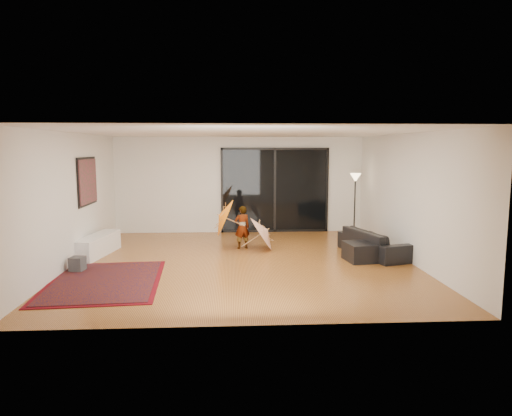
{
  "coord_description": "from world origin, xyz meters",
  "views": [
    {
      "loc": [
        -0.27,
        -9.41,
        2.39
      ],
      "look_at": [
        0.29,
        0.37,
        1.1
      ],
      "focal_mm": 32.0,
      "sensor_mm": 36.0,
      "label": 1
    }
  ],
  "objects": [
    {
      "name": "wall_left",
      "position": [
        -3.5,
        0.0,
        1.35
      ],
      "size": [
        0.0,
        7.0,
        7.0
      ],
      "primitive_type": "plane",
      "rotation": [
        1.57,
        0.0,
        1.57
      ],
      "color": "silver",
      "rests_on": "floor"
    },
    {
      "name": "child",
      "position": [
        0.01,
        1.31,
        0.51
      ],
      "size": [
        0.43,
        0.35,
        1.03
      ],
      "primitive_type": "imported",
      "rotation": [
        0.0,
        0.0,
        3.45
      ],
      "color": "#999999",
      "rests_on": "floor"
    },
    {
      "name": "sofa",
      "position": [
        2.95,
        0.47,
        0.29
      ],
      "size": [
        1.27,
        2.09,
        0.57
      ],
      "primitive_type": "imported",
      "rotation": [
        0.0,
        0.0,
        1.85
      ],
      "color": "black",
      "rests_on": "floor"
    },
    {
      "name": "persian_rug",
      "position": [
        -2.54,
        -1.3,
        0.01
      ],
      "size": [
        2.12,
        2.84,
        0.02
      ],
      "rotation": [
        0.0,
        0.0,
        0.07
      ],
      "color": "#56070F",
      "rests_on": "floor"
    },
    {
      "name": "painting",
      "position": [
        -3.46,
        1.0,
        1.65
      ],
      "size": [
        0.04,
        1.28,
        1.08
      ],
      "color": "black",
      "rests_on": "wall_left"
    },
    {
      "name": "floor",
      "position": [
        0.0,
        0.0,
        0.0
      ],
      "size": [
        7.0,
        7.0,
        0.0
      ],
      "primitive_type": "plane",
      "color": "#A56B2D",
      "rests_on": "ground"
    },
    {
      "name": "parasol_orange",
      "position": [
        -0.54,
        1.26,
        0.73
      ],
      "size": [
        0.53,
        0.93,
        0.92
      ],
      "rotation": [
        0.0,
        -1.16,
        0.0
      ],
      "color": "orange",
      "rests_on": "child"
    },
    {
      "name": "parasol_white",
      "position": [
        0.61,
        1.16,
        0.5
      ],
      "size": [
        0.65,
        0.9,
        0.96
      ],
      "rotation": [
        0.0,
        0.99,
        0.0
      ],
      "color": "silver",
      "rests_on": "floor"
    },
    {
      "name": "sliding_door",
      "position": [
        1.0,
        3.47,
        1.2
      ],
      "size": [
        3.06,
        0.07,
        2.4
      ],
      "color": "black",
      "rests_on": "wall_back"
    },
    {
      "name": "media_console",
      "position": [
        -3.25,
        0.8,
        0.23
      ],
      "size": [
        0.67,
        1.67,
        0.45
      ],
      "primitive_type": "cube",
      "rotation": [
        0.0,
        0.0,
        -0.16
      ],
      "color": "white",
      "rests_on": "floor"
    },
    {
      "name": "speaker",
      "position": [
        -3.25,
        -0.58,
        0.15
      ],
      "size": [
        0.29,
        0.29,
        0.29
      ],
      "primitive_type": "cube",
      "rotation": [
        0.0,
        0.0,
        -0.17
      ],
      "color": "#424244",
      "rests_on": "floor"
    },
    {
      "name": "wall_back",
      "position": [
        0.0,
        3.5,
        1.35
      ],
      "size": [
        7.0,
        0.0,
        7.0
      ],
      "primitive_type": "plane",
      "rotation": [
        1.57,
        0.0,
        0.0
      ],
      "color": "silver",
      "rests_on": "floor"
    },
    {
      "name": "wall_right",
      "position": [
        3.5,
        0.0,
        1.35
      ],
      "size": [
        0.0,
        7.0,
        7.0
      ],
      "primitive_type": "plane",
      "rotation": [
        1.57,
        0.0,
        -1.57
      ],
      "color": "silver",
      "rests_on": "floor"
    },
    {
      "name": "floor_lamp",
      "position": [
        3.1,
        2.68,
        1.35
      ],
      "size": [
        0.29,
        0.29,
        1.72
      ],
      "color": "black",
      "rests_on": "floor"
    },
    {
      "name": "wall_front",
      "position": [
        0.0,
        -3.5,
        1.35
      ],
      "size": [
        7.0,
        0.0,
        7.0
      ],
      "primitive_type": "plane",
      "rotation": [
        -1.57,
        0.0,
        0.0
      ],
      "color": "silver",
      "rests_on": "floor"
    },
    {
      "name": "ceiling",
      "position": [
        0.0,
        0.0,
        2.7
      ],
      "size": [
        7.0,
        7.0,
        0.0
      ],
      "primitive_type": "plane",
      "rotation": [
        3.14,
        0.0,
        0.0
      ],
      "color": "white",
      "rests_on": "wall_back"
    },
    {
      "name": "ottoman",
      "position": [
        2.54,
        -0.04,
        0.19
      ],
      "size": [
        0.77,
        0.77,
        0.39
      ],
      "primitive_type": "cube",
      "rotation": [
        0.0,
        0.0,
        0.14
      ],
      "color": "black",
      "rests_on": "floor"
    }
  ]
}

